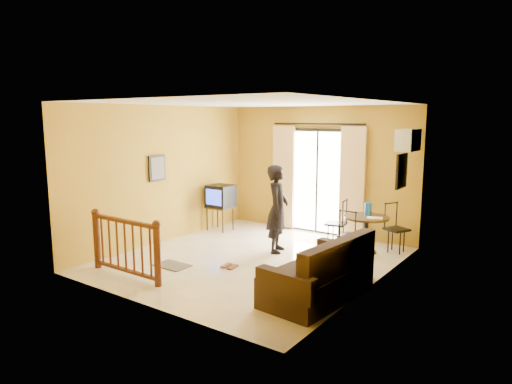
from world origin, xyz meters
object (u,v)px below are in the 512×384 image
Objects in this scene: coffee_table at (347,264)px; television at (221,196)px; standing_person at (277,209)px; dining_table at (366,224)px; sofa at (321,276)px.

television is at bearing 159.76° from coffee_table.
coffee_table is 0.55× the size of standing_person.
dining_table is at bearing 4.52° from television.
sofa is at bearing -81.84° from dining_table.
sofa is (3.73, -2.26, -0.47)m from television.
dining_table reaches higher than coffee_table.
standing_person is (-1.41, -0.93, 0.28)m from dining_table.
standing_person reaches higher than television.
television is 4.39m from sofa.
dining_table is 1.71m from standing_person.
television is 0.28× the size of sofa.
sofa is (0.01, -0.89, 0.07)m from coffee_table.
television is 0.33× the size of standing_person.
television reaches higher than sofa.
coffee_table is at bearing -77.83° from dining_table.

